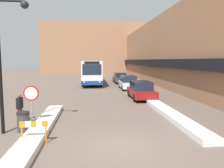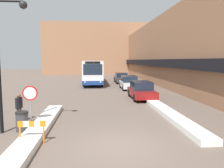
% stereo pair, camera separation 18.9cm
% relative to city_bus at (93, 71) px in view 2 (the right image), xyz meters
% --- Properties ---
extents(ground_plane, '(160.00, 160.00, 0.00)m').
position_rel_city_bus_xyz_m(ground_plane, '(1.05, -23.30, -1.78)').
color(ground_plane, '#66564C').
extents(building_row_right, '(5.50, 60.00, 9.11)m').
position_rel_city_bus_xyz_m(building_row_right, '(11.02, 0.70, 2.76)').
color(building_row_right, '#996B4C').
rests_on(building_row_right, ground_plane).
extents(building_backdrop_far, '(26.00, 8.00, 12.39)m').
position_rel_city_bus_xyz_m(building_backdrop_far, '(1.05, 24.64, 4.41)').
color(building_backdrop_far, '#996B4C').
rests_on(building_backdrop_far, ground_plane).
extents(snow_bank_left, '(0.90, 9.62, 0.28)m').
position_rel_city_bus_xyz_m(snow_bank_left, '(-2.55, -21.25, -1.64)').
color(snow_bank_left, silver).
rests_on(snow_bank_left, ground_plane).
extents(snow_bank_right, '(0.90, 8.71, 0.28)m').
position_rel_city_bus_xyz_m(snow_bank_right, '(4.65, -19.35, -1.64)').
color(snow_bank_right, silver).
rests_on(snow_bank_right, ground_plane).
extents(city_bus, '(2.59, 11.52, 3.29)m').
position_rel_city_bus_xyz_m(city_bus, '(0.00, 0.00, 0.00)').
color(city_bus, silver).
rests_on(city_bus, ground_plane).
extents(parked_car_front, '(1.87, 4.32, 1.53)m').
position_rel_city_bus_xyz_m(parked_car_front, '(4.25, -12.90, -1.01)').
color(parked_car_front, maroon).
rests_on(parked_car_front, ground_plane).
extents(parked_car_middle, '(1.91, 4.32, 1.55)m').
position_rel_city_bus_xyz_m(parked_car_middle, '(4.25, -6.23, -1.02)').
color(parked_car_middle, silver).
rests_on(parked_car_middle, ground_plane).
extents(parked_car_back, '(1.87, 4.62, 1.53)m').
position_rel_city_bus_xyz_m(parked_car_back, '(4.25, 1.06, -1.02)').
color(parked_car_back, '#38383D').
rests_on(parked_car_back, ground_plane).
extents(stop_sign, '(0.76, 0.08, 2.10)m').
position_rel_city_bus_xyz_m(stop_sign, '(-3.15, -20.31, -0.26)').
color(stop_sign, gray).
rests_on(stop_sign, ground_plane).
extents(street_lamp, '(1.46, 0.36, 6.12)m').
position_rel_city_bus_xyz_m(street_lamp, '(-3.93, -21.25, 2.03)').
color(street_lamp, black).
rests_on(street_lamp, ground_plane).
extents(pedestrian, '(0.27, 0.51, 1.58)m').
position_rel_city_bus_xyz_m(pedestrian, '(-3.99, -19.48, -0.83)').
color(pedestrian, brown).
rests_on(pedestrian, ground_plane).
extents(trash_bin, '(0.59, 0.59, 0.95)m').
position_rel_city_bus_xyz_m(trash_bin, '(-3.36, -21.05, -1.30)').
color(trash_bin, '#38383D').
rests_on(trash_bin, ground_plane).
extents(construction_barricade, '(1.10, 0.06, 0.94)m').
position_rel_city_bus_xyz_m(construction_barricade, '(-2.45, -22.71, -1.11)').
color(construction_barricade, orange).
rests_on(construction_barricade, ground_plane).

